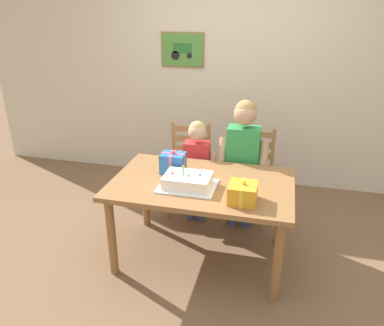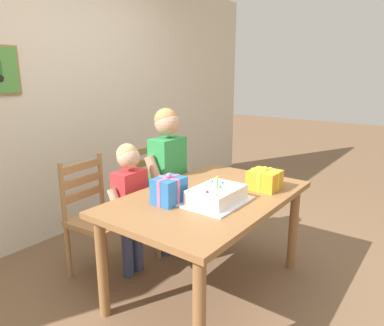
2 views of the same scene
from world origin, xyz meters
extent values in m
plane|color=brown|center=(0.00, 0.00, 0.00)|extent=(20.00, 20.00, 0.00)
cube|color=beige|center=(0.00, 1.71, 1.30)|extent=(6.40, 0.08, 2.60)
cube|color=olive|center=(-0.61, 1.66, 1.56)|extent=(0.51, 0.02, 0.39)
cube|color=#4C8E3D|center=(-0.61, 1.65, 1.56)|extent=(0.48, 0.01, 0.36)
cube|color=#28662D|center=(-0.61, 1.65, 1.58)|extent=(0.22, 0.01, 0.11)
cylinder|color=black|center=(-0.70, 1.65, 1.50)|extent=(0.10, 0.01, 0.10)
cylinder|color=black|center=(-0.53, 1.65, 1.50)|extent=(0.06, 0.01, 0.06)
cube|color=olive|center=(0.00, 0.00, 0.71)|extent=(1.45, 0.92, 0.04)
cylinder|color=olive|center=(-0.65, -0.38, 0.34)|extent=(0.07, 0.07, 0.69)
cylinder|color=olive|center=(0.65, -0.38, 0.34)|extent=(0.07, 0.07, 0.69)
cylinder|color=olive|center=(-0.65, 0.38, 0.34)|extent=(0.07, 0.07, 0.69)
cylinder|color=olive|center=(0.65, 0.38, 0.34)|extent=(0.07, 0.07, 0.69)
cube|color=silver|center=(-0.09, -0.12, 0.73)|extent=(0.44, 0.34, 0.01)
cube|color=white|center=(-0.09, -0.12, 0.78)|extent=(0.36, 0.26, 0.09)
cylinder|color=#56C666|center=(-0.12, -0.14, 0.86)|extent=(0.01, 0.01, 0.07)
sphere|color=yellow|center=(-0.12, -0.14, 0.91)|extent=(0.02, 0.02, 0.02)
sphere|color=blue|center=(0.01, -0.10, 0.84)|extent=(0.02, 0.02, 0.02)
sphere|color=yellow|center=(-0.22, -0.20, 0.84)|extent=(0.01, 0.01, 0.01)
sphere|color=green|center=(-0.08, -0.13, 0.84)|extent=(0.02, 0.02, 0.02)
sphere|color=red|center=(-0.21, -0.12, 0.84)|extent=(0.02, 0.02, 0.02)
sphere|color=blue|center=(0.00, -0.02, 0.84)|extent=(0.01, 0.01, 0.01)
sphere|color=yellow|center=(-0.02, -0.03, 0.84)|extent=(0.02, 0.02, 0.02)
cube|color=gold|center=(0.35, -0.24, 0.79)|extent=(0.20, 0.21, 0.14)
cube|color=yellow|center=(0.35, -0.24, 0.79)|extent=(0.21, 0.02, 0.14)
cube|color=yellow|center=(0.35, -0.24, 0.79)|extent=(0.02, 0.21, 0.14)
sphere|color=yellow|center=(0.35, -0.24, 0.88)|extent=(0.04, 0.04, 0.04)
cube|color=#286BB7|center=(-0.28, 0.12, 0.81)|extent=(0.20, 0.16, 0.17)
cube|color=#DB668E|center=(-0.28, 0.12, 0.81)|extent=(0.20, 0.02, 0.17)
cube|color=#DB668E|center=(-0.28, 0.12, 0.81)|extent=(0.02, 0.16, 0.17)
sphere|color=#DB668E|center=(-0.28, 0.12, 0.91)|extent=(0.04, 0.04, 0.04)
cube|color=#A87A4C|center=(-0.32, 0.77, 0.45)|extent=(0.46, 0.46, 0.04)
cylinder|color=#A87A4C|center=(-0.11, 0.59, 0.21)|extent=(0.04, 0.04, 0.43)
cylinder|color=#A87A4C|center=(-0.49, 0.56, 0.21)|extent=(0.04, 0.04, 0.43)
cylinder|color=#A87A4C|center=(-0.15, 0.97, 0.21)|extent=(0.04, 0.04, 0.43)
cylinder|color=#A87A4C|center=(-0.52, 0.94, 0.21)|extent=(0.04, 0.04, 0.43)
cylinder|color=#A87A4C|center=(-0.15, 0.97, 0.70)|extent=(0.04, 0.04, 0.45)
cylinder|color=#A87A4C|center=(-0.52, 0.94, 0.70)|extent=(0.04, 0.04, 0.45)
cube|color=#A87A4C|center=(-0.33, 0.96, 0.63)|extent=(0.36, 0.06, 0.06)
cube|color=#A87A4C|center=(-0.33, 0.96, 0.74)|extent=(0.36, 0.06, 0.06)
cube|color=#A87A4C|center=(-0.33, 0.96, 0.85)|extent=(0.36, 0.06, 0.06)
cube|color=#A87A4C|center=(0.32, 0.77, 0.45)|extent=(0.44, 0.44, 0.04)
cylinder|color=#A87A4C|center=(0.50, 0.57, 0.21)|extent=(0.04, 0.04, 0.43)
cylinder|color=#A87A4C|center=(0.12, 0.59, 0.21)|extent=(0.04, 0.04, 0.43)
cylinder|color=#A87A4C|center=(0.52, 0.94, 0.21)|extent=(0.04, 0.04, 0.43)
cylinder|color=#A87A4C|center=(0.14, 0.97, 0.21)|extent=(0.04, 0.04, 0.43)
cylinder|color=#A87A4C|center=(0.52, 0.94, 0.70)|extent=(0.04, 0.04, 0.45)
cylinder|color=#A87A4C|center=(0.14, 0.97, 0.70)|extent=(0.04, 0.04, 0.45)
cube|color=#A87A4C|center=(0.33, 0.96, 0.63)|extent=(0.36, 0.04, 0.06)
cube|color=#A87A4C|center=(0.33, 0.96, 0.74)|extent=(0.36, 0.04, 0.06)
cube|color=#A87A4C|center=(0.33, 0.96, 0.85)|extent=(0.36, 0.04, 0.06)
cylinder|color=#38426B|center=(0.32, 0.59, 0.24)|extent=(0.10, 0.10, 0.48)
cylinder|color=#38426B|center=(0.19, 0.59, 0.24)|extent=(0.10, 0.10, 0.48)
cube|color=#2D934C|center=(0.26, 0.59, 0.75)|extent=(0.30, 0.19, 0.55)
cylinder|color=tan|center=(0.45, 0.56, 0.73)|extent=(0.08, 0.23, 0.36)
cylinder|color=tan|center=(0.07, 0.55, 0.73)|extent=(0.08, 0.23, 0.36)
sphere|color=tan|center=(0.26, 0.59, 1.15)|extent=(0.20, 0.20, 0.20)
sphere|color=#A87F4C|center=(0.26, 0.60, 1.17)|extent=(0.19, 0.19, 0.19)
cylinder|color=#38426B|center=(-0.13, 0.59, 0.20)|extent=(0.08, 0.08, 0.39)
cylinder|color=#38426B|center=(-0.24, 0.59, 0.20)|extent=(0.08, 0.08, 0.39)
cube|color=red|center=(-0.18, 0.59, 0.62)|extent=(0.25, 0.16, 0.45)
cylinder|color=tan|center=(-0.03, 0.57, 0.60)|extent=(0.07, 0.19, 0.30)
cylinder|color=tan|center=(-0.34, 0.56, 0.60)|extent=(0.07, 0.19, 0.30)
sphere|color=tan|center=(-0.18, 0.59, 0.95)|extent=(0.17, 0.17, 0.17)
sphere|color=tan|center=(-0.18, 0.60, 0.97)|extent=(0.16, 0.16, 0.16)
camera|label=1|loc=(0.58, -2.64, 2.03)|focal=34.84mm
camera|label=2|loc=(-1.90, -1.27, 1.54)|focal=32.73mm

